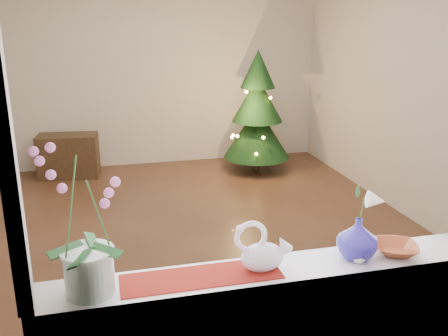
# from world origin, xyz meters

# --- Properties ---
(ground) EXTENTS (5.00, 5.00, 0.00)m
(ground) POSITION_xyz_m (0.00, 0.00, 0.00)
(ground) COLOR #382117
(ground) RESTS_ON ground
(wall_back) EXTENTS (4.50, 0.10, 2.70)m
(wall_back) POSITION_xyz_m (0.00, 2.50, 1.35)
(wall_back) COLOR #BEB4A6
(wall_back) RESTS_ON ground
(wall_front) EXTENTS (4.50, 0.10, 2.70)m
(wall_front) POSITION_xyz_m (0.00, -2.50, 1.35)
(wall_front) COLOR #BEB4A6
(wall_front) RESTS_ON ground
(wall_right) EXTENTS (0.10, 5.00, 2.70)m
(wall_right) POSITION_xyz_m (2.25, 0.00, 1.35)
(wall_right) COLOR #BEB4A6
(wall_right) RESTS_ON ground
(windowsill) EXTENTS (2.20, 0.26, 0.04)m
(windowsill) POSITION_xyz_m (0.00, -2.37, 0.90)
(windowsill) COLOR white
(windowsill) RESTS_ON window_apron
(window_frame) EXTENTS (2.22, 0.06, 1.60)m
(window_frame) POSITION_xyz_m (0.00, -2.47, 1.70)
(window_frame) COLOR white
(window_frame) RESTS_ON windowsill
(runner) EXTENTS (0.70, 0.20, 0.01)m
(runner) POSITION_xyz_m (-0.38, -2.37, 0.92)
(runner) COLOR maroon
(runner) RESTS_ON windowsill
(orchid_pot) EXTENTS (0.27, 0.27, 0.64)m
(orchid_pot) POSITION_xyz_m (-0.84, -2.38, 1.24)
(orchid_pot) COLOR white
(orchid_pot) RESTS_ON windowsill
(swan) EXTENTS (0.28, 0.17, 0.23)m
(swan) POSITION_xyz_m (-0.10, -2.37, 1.03)
(swan) COLOR silver
(swan) RESTS_ON windowsill
(blue_vase) EXTENTS (0.24, 0.24, 0.23)m
(blue_vase) POSITION_xyz_m (0.36, -2.37, 1.03)
(blue_vase) COLOR navy
(blue_vase) RESTS_ON windowsill
(lily) EXTENTS (0.13, 0.07, 0.17)m
(lily) POSITION_xyz_m (0.36, -2.37, 1.23)
(lily) COLOR silver
(lily) RESTS_ON blue_vase
(paperweight) EXTENTS (0.07, 0.07, 0.07)m
(paperweight) POSITION_xyz_m (0.35, -2.42, 0.95)
(paperweight) COLOR white
(paperweight) RESTS_ON windowsill
(amber_dish) EXTENTS (0.23, 0.23, 0.04)m
(amber_dish) POSITION_xyz_m (0.56, -2.38, 0.94)
(amber_dish) COLOR #93401F
(amber_dish) RESTS_ON windowsill
(xmas_tree) EXTENTS (1.07, 1.07, 1.58)m
(xmas_tree) POSITION_xyz_m (1.23, 1.84, 0.79)
(xmas_tree) COLOR black
(xmas_tree) RESTS_ON ground
(side_table) EXTENTS (0.77, 0.45, 0.55)m
(side_table) POSITION_xyz_m (-1.19, 2.14, 0.28)
(side_table) COLOR black
(side_table) RESTS_ON ground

